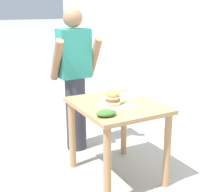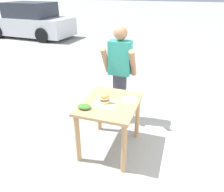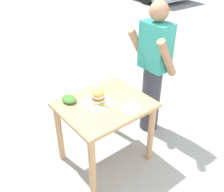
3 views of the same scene
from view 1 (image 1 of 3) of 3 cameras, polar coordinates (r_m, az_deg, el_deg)
The scene contains 9 objects.
ground_plane at distance 3.37m, azimuth 0.85°, elevation -14.29°, with size 80.00×80.00×0.00m, color #9E9E99.
patio_table at distance 3.09m, azimuth 0.90°, elevation -4.10°, with size 0.77×0.92×0.79m.
serving_paper at distance 2.98m, azimuth 0.67°, elevation -1.69°, with size 0.28×0.28×0.00m, color white.
sandwich at distance 2.96m, azimuth 0.16°, elevation -0.28°, with size 0.15×0.15×0.18m.
pickle_spear at distance 3.03m, azimuth 2.02°, elevation -1.13°, with size 0.02×0.02×0.10m, color #8EA83D.
side_plate_with_forks at distance 3.28m, azimuth 3.32°, elevation 0.04°, with size 0.22×0.22×0.02m.
side_salad at distance 2.69m, azimuth -1.06°, elevation -3.12°, with size 0.18×0.14×0.05m, color #386B28.
diner_across_table at distance 3.69m, azimuth -6.80°, elevation 3.18°, with size 0.55×0.35×1.69m.
parked_car_near_curb at distance 13.68m, azimuth 18.72°, elevation 11.17°, with size 4.35×2.16×1.60m.
Camera 1 is at (-1.45, -2.51, 1.70)m, focal length 50.00 mm.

